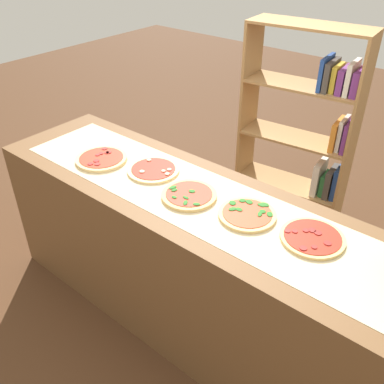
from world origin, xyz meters
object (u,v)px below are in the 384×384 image
at_px(pizza_spinach_3, 247,214).
at_px(pizza_mushroom_1, 153,170).
at_px(pizza_spinach_2, 189,195).
at_px(pizza_pepperoni_0, 101,159).
at_px(bookshelf, 309,144).
at_px(pizza_pepperoni_4, 312,238).

bearing_deg(pizza_spinach_3, pizza_mushroom_1, 178.28).
height_order(pizza_mushroom_1, pizza_spinach_2, pizza_spinach_2).
xyz_separation_m(pizza_mushroom_1, pizza_spinach_3, (0.66, -0.02, 0.00)).
bearing_deg(pizza_pepperoni_0, bookshelf, 60.23).
relative_size(pizza_pepperoni_0, pizza_spinach_2, 1.05).
bearing_deg(pizza_pepperoni_4, pizza_pepperoni_0, -174.56).
xyz_separation_m(pizza_spinach_2, bookshelf, (0.08, 1.27, -0.17)).
relative_size(pizza_pepperoni_0, pizza_mushroom_1, 1.02).
distance_m(pizza_pepperoni_0, pizza_spinach_3, 0.99).
bearing_deg(pizza_spinach_3, pizza_pepperoni_0, -174.93).
distance_m(pizza_spinach_2, pizza_pepperoni_4, 0.67).
distance_m(pizza_spinach_3, bookshelf, 1.25).
relative_size(pizza_spinach_2, pizza_pepperoni_4, 0.99).
height_order(pizza_pepperoni_0, bookshelf, bookshelf).
xyz_separation_m(pizza_pepperoni_0, pizza_spinach_2, (0.66, 0.03, -0.00)).
relative_size(pizza_mushroom_1, pizza_spinach_3, 1.05).
bearing_deg(pizza_pepperoni_0, pizza_spinach_2, 2.93).
height_order(pizza_spinach_2, pizza_pepperoni_4, pizza_spinach_2).
relative_size(pizza_pepperoni_0, pizza_pepperoni_4, 1.04).
bearing_deg(pizza_spinach_2, pizza_spinach_3, 9.30).
distance_m(pizza_pepperoni_0, pizza_spinach_2, 0.66).
distance_m(pizza_pepperoni_0, pizza_pepperoni_4, 1.32).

